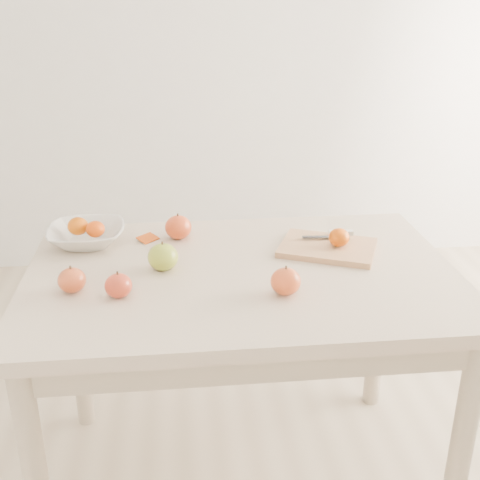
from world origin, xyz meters
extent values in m
plane|color=#C6B293|center=(0.00, 0.00, 0.00)|extent=(3.50, 3.50, 0.00)
plane|color=white|center=(0.00, 1.75, 1.35)|extent=(3.50, 0.00, 3.50)
cube|color=beige|center=(0.00, 0.00, 0.73)|extent=(1.20, 0.80, 0.04)
cylinder|color=#BCAA8E|center=(-0.54, 0.34, 0.35)|extent=(0.06, 0.06, 0.71)
cylinder|color=#BCAA8E|center=(0.54, 0.34, 0.35)|extent=(0.06, 0.06, 0.71)
cylinder|color=#BCAA8E|center=(0.54, -0.34, 0.35)|extent=(0.06, 0.06, 0.71)
cube|color=tan|center=(0.27, 0.11, 0.76)|extent=(0.33, 0.29, 0.02)
ellipsoid|color=#CB4907|center=(0.30, 0.10, 0.80)|extent=(0.06, 0.06, 0.05)
imported|color=silver|center=(-0.45, 0.24, 0.78)|extent=(0.23, 0.23, 0.06)
ellipsoid|color=#C85E07|center=(-0.48, 0.25, 0.81)|extent=(0.06, 0.06, 0.06)
ellipsoid|color=#CD4C07|center=(-0.42, 0.22, 0.80)|extent=(0.06, 0.06, 0.05)
cube|color=#CF4C0E|center=(-0.27, 0.25, 0.75)|extent=(0.07, 0.07, 0.01)
cube|color=#D4580F|center=(-0.23, 0.17, 0.75)|extent=(0.05, 0.04, 0.01)
cube|color=white|center=(0.33, 0.18, 0.78)|extent=(0.08, 0.02, 0.01)
cube|color=#34363B|center=(0.25, 0.16, 0.78)|extent=(0.10, 0.02, 0.00)
ellipsoid|color=olive|center=(-0.22, 0.03, 0.79)|extent=(0.09, 0.09, 0.08)
ellipsoid|color=#A01F0E|center=(0.10, -0.15, 0.79)|extent=(0.08, 0.08, 0.07)
ellipsoid|color=maroon|center=(-0.33, -0.12, 0.78)|extent=(0.07, 0.07, 0.06)
ellipsoid|color=maroon|center=(-0.17, 0.25, 0.79)|extent=(0.08, 0.08, 0.08)
ellipsoid|color=#A41F1A|center=(-0.45, -0.08, 0.78)|extent=(0.07, 0.07, 0.07)
camera|label=1|loc=(-0.17, -1.51, 1.47)|focal=45.00mm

